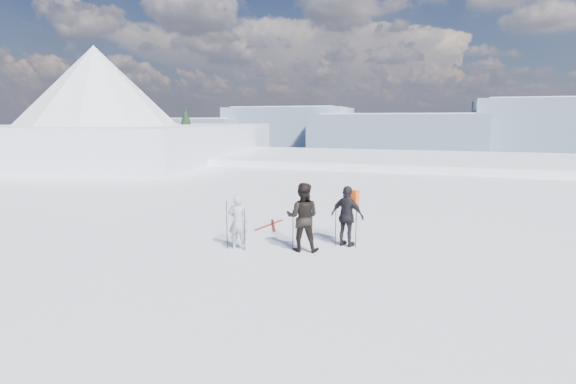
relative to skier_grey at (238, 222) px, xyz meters
name	(u,v)px	position (x,y,z in m)	size (l,w,h in m)	color
lake_basin	(409,238)	(2.90, 27.81, -7.27)	(820.00, 820.00, 71.62)	white
far_mountain_range	(473,131)	(32.50, 452.59, -7.96)	(770.00, 110.00, 53.00)	slate
near_ridge	(141,189)	(-23.65, 26.99, -4.28)	(31.37, 35.68, 25.62)	white
skier_grey	(238,222)	(0.00, 0.00, 0.00)	(0.56, 0.37, 1.54)	#9EA1AC
skier_dark	(303,217)	(1.74, 0.41, 0.17)	(0.91, 0.71, 1.88)	black
skier_pack	(347,216)	(2.79, 1.24, 0.09)	(1.01, 0.42, 1.72)	black
backpack	(352,176)	(2.86, 1.48, 1.21)	(0.37, 0.21, 0.51)	#EF4C16
ski_poles	(293,228)	(1.44, 0.46, -0.17)	(3.37, 1.33, 1.35)	black
skis_loose	(271,225)	(-0.13, 2.86, -0.75)	(0.75, 1.69, 0.03)	black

